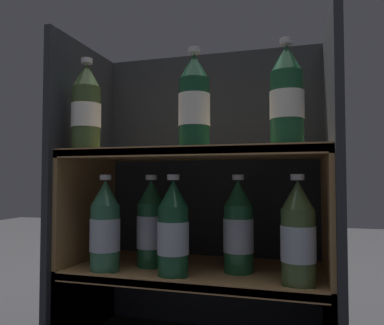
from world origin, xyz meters
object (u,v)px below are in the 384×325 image
(bottle_upper_front_2, at_px, (287,98))
(bottle_lower_back_0, at_px, (151,226))
(bottle_lower_front_2, at_px, (298,236))
(bottle_upper_front_0, at_px, (86,109))
(bottle_lower_front_0, at_px, (105,228))
(bottle_upper_front_1, at_px, (194,103))
(bottle_lower_front_1, at_px, (173,231))
(bottle_lower_back_1, at_px, (238,229))

(bottle_upper_front_2, xyz_separation_m, bottle_lower_back_0, (-0.38, 0.09, -0.33))
(bottle_lower_front_2, height_order, bottle_lower_back_0, same)
(bottle_upper_front_0, bearing_deg, bottle_upper_front_2, 0.00)
(bottle_lower_front_0, relative_size, bottle_lower_front_2, 1.00)
(bottle_lower_front_0, bearing_deg, bottle_upper_front_1, -0.00)
(bottle_upper_front_0, distance_m, bottle_upper_front_1, 0.31)
(bottle_lower_front_0, distance_m, bottle_lower_front_2, 0.50)
(bottle_upper_front_0, relative_size, bottle_lower_front_1, 1.00)
(bottle_upper_front_0, height_order, bottle_lower_back_1, bottle_upper_front_0)
(bottle_upper_front_1, bearing_deg, bottle_upper_front_0, 180.00)
(bottle_lower_back_1, bearing_deg, bottle_lower_front_2, -29.97)
(bottle_lower_front_0, relative_size, bottle_lower_front_1, 1.00)
(bottle_upper_front_2, distance_m, bottle_lower_front_1, 0.43)
(bottle_lower_front_0, xyz_separation_m, bottle_lower_back_1, (0.35, 0.09, -0.00))
(bottle_upper_front_1, xyz_separation_m, bottle_lower_back_1, (0.10, 0.09, -0.33))
(bottle_lower_front_1, xyz_separation_m, bottle_lower_front_2, (0.31, 0.00, 0.00))
(bottle_upper_front_1, distance_m, bottle_upper_front_2, 0.23)
(bottle_lower_front_2, bearing_deg, bottle_lower_front_0, 180.00)
(bottle_upper_front_0, xyz_separation_m, bottle_upper_front_2, (0.54, 0.00, -0.00))
(bottle_upper_front_2, distance_m, bottle_lower_back_1, 0.36)
(bottle_lower_front_0, bearing_deg, bottle_lower_front_2, -0.00)
(bottle_lower_back_0, bearing_deg, bottle_upper_front_2, -13.06)
(bottle_upper_front_0, distance_m, bottle_upper_front_2, 0.54)
(bottle_upper_front_0, xyz_separation_m, bottle_lower_front_0, (0.06, 0.00, -0.33))
(bottle_lower_front_1, bearing_deg, bottle_upper_front_2, 0.00)
(bottle_upper_front_1, bearing_deg, bottle_upper_front_2, 0.00)
(bottle_lower_front_0, distance_m, bottle_lower_front_1, 0.19)
(bottle_lower_back_1, bearing_deg, bottle_lower_front_1, -150.03)
(bottle_lower_back_0, relative_size, bottle_lower_back_1, 1.00)
(bottle_lower_back_0, height_order, bottle_lower_back_1, same)
(bottle_upper_front_0, relative_size, bottle_lower_front_0, 1.00)
(bottle_upper_front_2, xyz_separation_m, bottle_lower_front_0, (-0.48, 0.00, -0.33))
(bottle_lower_front_2, distance_m, bottle_lower_back_1, 0.18)
(bottle_lower_front_2, bearing_deg, bottle_upper_front_0, 180.00)
(bottle_upper_front_2, bearing_deg, bottle_upper_front_1, -180.00)
(bottle_upper_front_1, relative_size, bottle_lower_front_1, 1.00)
(bottle_lower_front_0, bearing_deg, bottle_upper_front_2, -0.00)
(bottle_upper_front_1, bearing_deg, bottle_lower_back_1, 42.19)
(bottle_upper_front_2, xyz_separation_m, bottle_lower_back_1, (-0.13, 0.09, -0.33))
(bottle_upper_front_1, distance_m, bottle_lower_back_1, 0.35)
(bottle_lower_front_1, distance_m, bottle_lower_front_2, 0.31)
(bottle_upper_front_1, relative_size, bottle_lower_back_0, 1.00)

